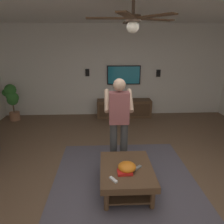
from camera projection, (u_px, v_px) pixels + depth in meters
The scene contains 17 objects.
ground_plane at pixel (128, 181), 3.46m from camera, with size 8.58×8.58×0.00m, color brown.
wall_back_tv at pixel (115, 71), 6.46m from camera, with size 0.10×7.29×2.81m, color silver.
area_rug at pixel (125, 181), 3.45m from camera, with size 2.58×2.38×0.01m, color #514C56.
coffee_table at pixel (126, 173), 3.17m from camera, with size 1.00×0.80×0.40m.
media_console at pixel (124, 108), 6.51m from camera, with size 0.45×1.70×0.55m.
tv at pixel (124, 75), 6.42m from camera, with size 0.05×1.05×0.59m.
person_standing at pixel (119, 117), 3.75m from camera, with size 0.54×0.54×1.64m.
potted_plant_tall at pixel (12, 98), 5.98m from camera, with size 0.44×0.50×1.12m.
bowl at pixel (127, 167), 3.04m from camera, with size 0.27×0.27×0.12m, color orange.
remote_white at pixel (113, 180), 2.83m from camera, with size 0.15×0.04×0.02m, color white.
remote_black at pixel (128, 163), 3.22m from camera, with size 0.15×0.04×0.02m, color black.
remote_grey at pixel (138, 168), 3.11m from camera, with size 0.15×0.04×0.02m, color slate.
book at pixel (125, 172), 2.99m from camera, with size 0.22×0.16×0.04m, color red.
vase_round at pixel (122, 97), 6.38m from camera, with size 0.22×0.22×0.22m, color orange.
wall_speaker_left at pixel (158, 73), 6.47m from camera, with size 0.06×0.12×0.22m, color black.
wall_speaker_right at pixel (87, 73), 6.36m from camera, with size 0.06×0.12×0.22m, color black.
ceiling_fan at pixel (134, 21), 2.60m from camera, with size 1.18×1.19×0.46m.
Camera 1 is at (-2.91, 0.40, 2.18)m, focal length 32.80 mm.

